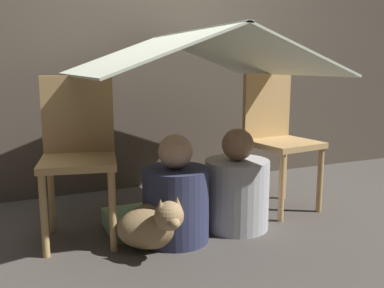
# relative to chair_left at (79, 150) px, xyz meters

# --- Properties ---
(ground_plane) EXTENTS (8.80, 8.80, 0.00)m
(ground_plane) POSITION_rel_chair_left_xyz_m (0.64, -0.15, -0.49)
(ground_plane) COLOR #47423D
(wall_back) EXTENTS (7.00, 0.05, 2.50)m
(wall_back) POSITION_rel_chair_left_xyz_m (0.64, 0.85, 0.76)
(wall_back) COLOR #4C4238
(wall_back) RESTS_ON ground_plane
(chair_left) EXTENTS (0.46, 0.46, 0.88)m
(chair_left) POSITION_rel_chair_left_xyz_m (0.00, 0.00, 0.00)
(chair_left) COLOR tan
(chair_left) RESTS_ON ground_plane
(chair_right) EXTENTS (0.43, 0.43, 0.88)m
(chair_right) POSITION_rel_chair_left_xyz_m (1.28, 0.00, 0.00)
(chair_right) COLOR tan
(chair_right) RESTS_ON ground_plane
(sheet_canopy) EXTENTS (1.31, 1.23, 0.25)m
(sheet_canopy) POSITION_rel_chair_left_xyz_m (0.64, -0.07, 0.52)
(sheet_canopy) COLOR silver
(person_front) EXTENTS (0.36, 0.36, 0.58)m
(person_front) POSITION_rel_chair_left_xyz_m (0.46, -0.26, -0.26)
(person_front) COLOR #2D3351
(person_front) RESTS_ON ground_plane
(person_second) EXTENTS (0.37, 0.37, 0.59)m
(person_second) POSITION_rel_chair_left_xyz_m (0.85, -0.23, -0.26)
(person_second) COLOR #B2B2B7
(person_second) RESTS_ON ground_plane
(dog) EXTENTS (0.43, 0.37, 0.32)m
(dog) POSITION_rel_chair_left_xyz_m (0.34, -0.34, -0.35)
(dog) COLOR #9E7F56
(dog) RESTS_ON ground_plane
(floor_cushion) EXTENTS (0.42, 0.34, 0.10)m
(floor_cushion) POSITION_rel_chair_left_xyz_m (0.35, -0.03, -0.44)
(floor_cushion) COLOR #7FB27F
(floor_cushion) RESTS_ON ground_plane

